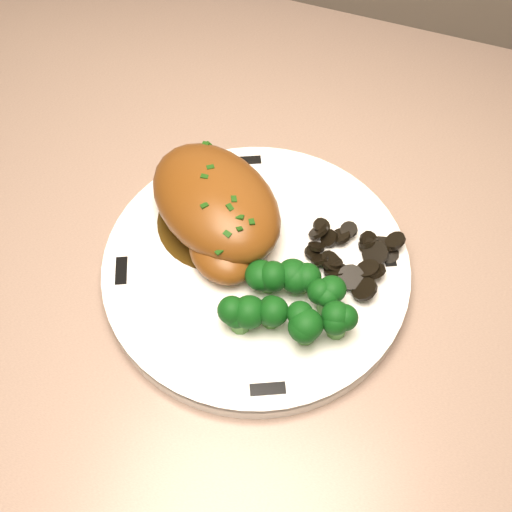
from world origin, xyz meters
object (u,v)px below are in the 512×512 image
(counter, at_px, (73,321))
(plate, at_px, (256,268))
(chicken_breast, at_px, (216,208))
(broccoli_florets, at_px, (294,301))

(counter, xyz_separation_m, plate, (0.33, -0.06, 0.43))
(plate, bearing_deg, counter, 169.10)
(chicken_breast, bearing_deg, counter, -153.32)
(chicken_breast, distance_m, broccoli_florets, 0.11)
(broccoli_florets, bearing_deg, chicken_breast, 145.63)
(chicken_breast, bearing_deg, plate, 5.55)
(chicken_breast, height_order, broccoli_florets, chicken_breast)
(plate, relative_size, broccoli_florets, 2.70)
(counter, height_order, plate, counter)
(counter, relative_size, broccoli_florets, 20.69)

